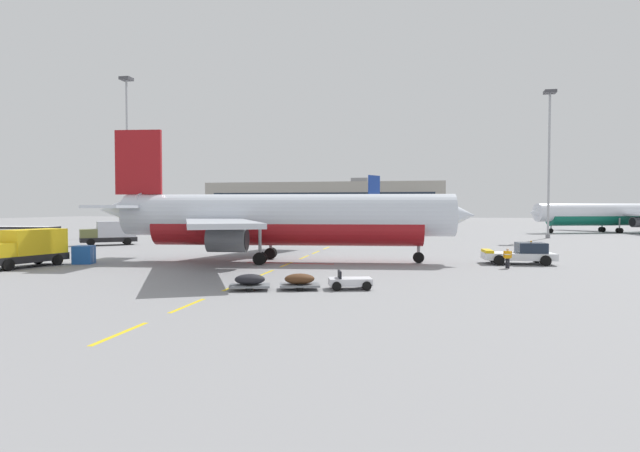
# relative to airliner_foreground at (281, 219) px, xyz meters

# --- Properties ---
(ground) EXTENTS (400.00, 400.00, 0.00)m
(ground) POSITION_rel_airliner_foreground_xyz_m (23.11, 17.00, -3.95)
(ground) COLOR gray
(apron_paint_markings) EXTENTS (8.00, 93.12, 0.01)m
(apron_paint_markings) POSITION_rel_airliner_foreground_xyz_m (1.11, 13.68, -3.95)
(apron_paint_markings) COLOR yellow
(apron_paint_markings) RESTS_ON ground
(airliner_foreground) EXTENTS (34.82, 34.43, 12.20)m
(airliner_foreground) POSITION_rel_airliner_foreground_xyz_m (0.00, 0.00, 0.00)
(airliner_foreground) COLOR silver
(airliner_foreground) RESTS_ON ground
(pushback_tug) EXTENTS (6.17, 3.51, 2.08)m
(pushback_tug) POSITION_rel_airliner_foreground_xyz_m (21.30, 2.31, -3.05)
(pushback_tug) COLOR silver
(pushback_tug) RESTS_ON ground
(airliner_mid_left) EXTENTS (30.31, 31.92, 11.66)m
(airliner_mid_left) POSITION_rel_airliner_foreground_xyz_m (-3.10, 52.98, -0.17)
(airliner_mid_left) COLOR white
(airliner_mid_left) RESTS_ON ground
(airliner_far_center) EXTENTS (31.48, 30.17, 11.35)m
(airliner_far_center) POSITION_rel_airliner_foreground_xyz_m (47.71, 66.34, -0.28)
(airliner_far_center) COLOR silver
(airliner_far_center) RESTS_ON ground
(apron_shuttle_bus) EXTENTS (12.17, 3.59, 3.00)m
(apron_shuttle_bus) POSITION_rel_airliner_foreground_xyz_m (-31.03, 1.45, -2.20)
(apron_shuttle_bus) COLOR silver
(apron_shuttle_bus) RESTS_ON ground
(catering_truck) EXTENTS (3.94, 7.36, 3.14)m
(catering_truck) POSITION_rel_airliner_foreground_xyz_m (-19.79, -8.24, -2.30)
(catering_truck) COLOR black
(catering_truck) RESTS_ON ground
(fuel_service_truck) EXTENTS (6.99, 6.20, 3.14)m
(fuel_service_truck) POSITION_rel_airliner_foreground_xyz_m (-28.02, 16.72, -2.30)
(fuel_service_truck) COLOR black
(fuel_service_truck) RESTS_ON ground
(baggage_train) EXTENTS (8.67, 3.77, 1.14)m
(baggage_train) POSITION_rel_airliner_foreground_xyz_m (5.52, -15.70, -3.42)
(baggage_train) COLOR silver
(baggage_train) RESTS_ON ground
(ground_crew_worker) EXTENTS (0.64, 0.35, 1.65)m
(ground_crew_worker) POSITION_rel_airliner_foreground_xyz_m (19.62, -1.42, -3.02)
(ground_crew_worker) COLOR #232328
(ground_crew_worker) RESTS_ON ground
(uld_cargo_container) EXTENTS (1.98, 1.95, 1.60)m
(uld_cargo_container) POSITION_rel_airliner_foreground_xyz_m (-16.72, -4.96, -3.15)
(uld_cargo_container) COLOR #194C9E
(uld_cargo_container) RESTS_ON ground
(apron_light_mast_near) EXTENTS (1.80, 1.80, 26.83)m
(apron_light_mast_near) POSITION_rel_airliner_foreground_xyz_m (-36.43, 35.02, 12.59)
(apron_light_mast_near) COLOR slate
(apron_light_mast_near) RESTS_ON ground
(apron_light_mast_far) EXTENTS (1.80, 1.80, 23.77)m
(apron_light_mast_far) POSITION_rel_airliner_foreground_xyz_m (32.53, 44.43, 10.92)
(apron_light_mast_far) COLOR slate
(apron_light_mast_far) RESTS_ON ground
(terminal_satellite) EXTENTS (84.51, 19.14, 15.43)m
(terminal_satellite) POSITION_rel_airliner_foreground_xyz_m (-22.51, 142.46, 2.98)
(terminal_satellite) COLOR #9E998E
(terminal_satellite) RESTS_ON ground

